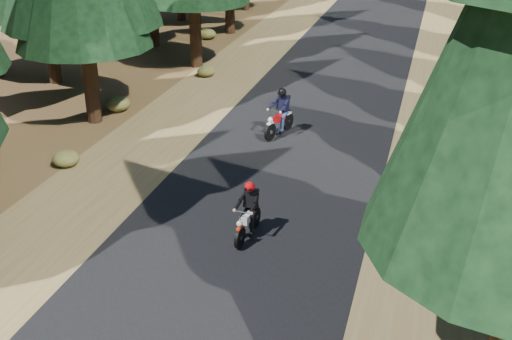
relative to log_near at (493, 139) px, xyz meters
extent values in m
plane|color=#433318|center=(-6.13, -7.84, -0.16)|extent=(120.00, 120.00, 0.00)
cube|color=black|center=(-6.13, -2.84, -0.15)|extent=(6.00, 100.00, 0.01)
cube|color=brown|center=(-10.73, -2.84, -0.16)|extent=(3.20, 100.00, 0.01)
cube|color=brown|center=(-1.53, -2.84, -0.16)|extent=(3.20, 100.00, 0.01)
cylinder|color=black|center=(-13.39, -1.66, 2.51)|extent=(0.51, 0.51, 5.34)
cylinder|color=black|center=(-0.07, -3.36, 2.10)|extent=(0.48, 0.48, 4.52)
cylinder|color=black|center=(-13.83, -0.87, 3.05)|extent=(0.56, 0.56, 6.43)
cylinder|color=black|center=(-17.26, 2.09, 2.62)|extent=(0.52, 0.52, 5.56)
cylinder|color=black|center=(-12.48, 6.06, 2.70)|extent=(0.53, 0.53, 5.72)
cylinder|color=#4C4233|center=(0.00, 0.00, 0.00)|extent=(5.66, 0.54, 0.32)
ellipsoid|color=#474C1E|center=(-0.92, 3.65, 0.05)|extent=(0.71, 0.71, 0.43)
ellipsoid|color=#474C1E|center=(-12.31, -5.31, 0.08)|extent=(0.79, 0.79, 0.47)
ellipsoid|color=#474C1E|center=(-11.51, 4.64, 0.07)|extent=(0.78, 0.78, 0.47)
ellipsoid|color=#474C1E|center=(-0.47, -7.10, 0.14)|extent=(0.99, 0.99, 0.60)
ellipsoid|color=#474C1E|center=(-13.82, 11.20, 0.11)|extent=(0.90, 0.90, 0.54)
ellipsoid|color=#474C1E|center=(-13.11, -0.41, 0.11)|extent=(0.91, 0.91, 0.54)
ellipsoid|color=#474C1E|center=(-0.28, 13.39, 0.04)|extent=(0.66, 0.66, 0.40)
cube|color=black|center=(-5.91, -7.80, 0.79)|extent=(0.33, 0.22, 0.45)
sphere|color=#B9070B|center=(-5.91, -7.80, 1.13)|extent=(0.27, 0.27, 0.25)
cube|color=black|center=(-6.81, -1.15, 0.92)|extent=(0.40, 0.31, 0.51)
sphere|color=black|center=(-6.81, -1.15, 1.29)|extent=(0.36, 0.36, 0.29)
camera|label=1|loc=(-2.06, -20.52, 7.74)|focal=45.00mm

